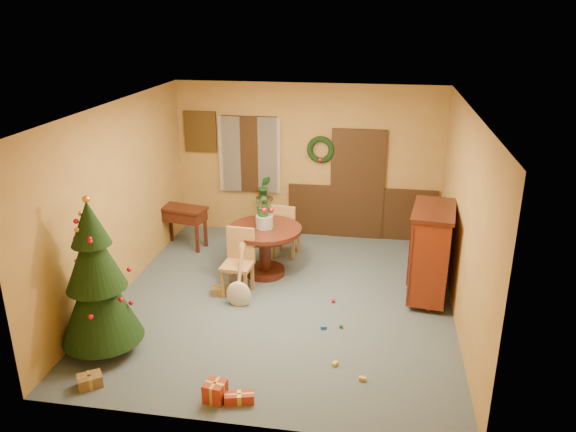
% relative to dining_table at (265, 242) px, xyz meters
% --- Properties ---
extents(room_envelope, '(5.50, 5.50, 5.50)m').
position_rel_dining_table_xyz_m(room_envelope, '(0.65, 1.88, 0.54)').
color(room_envelope, '#3B4D56').
rests_on(room_envelope, ground).
extents(dining_table, '(1.21, 1.21, 0.83)m').
position_rel_dining_table_xyz_m(dining_table, '(0.00, 0.00, 0.00)').
color(dining_table, black).
rests_on(dining_table, floor).
extents(urn, '(0.28, 0.28, 0.21)m').
position_rel_dining_table_xyz_m(urn, '(-0.00, 0.00, 0.35)').
color(urn, slate).
rests_on(urn, dining_table).
extents(centerpiece_plant, '(0.34, 0.29, 0.38)m').
position_rel_dining_table_xyz_m(centerpiece_plant, '(-0.00, 0.00, 0.64)').
color(centerpiece_plant, '#1E4C23').
rests_on(centerpiece_plant, urn).
extents(chair_near, '(0.47, 0.47, 1.03)m').
position_rel_dining_table_xyz_m(chair_near, '(-0.27, -0.66, -0.03)').
color(chair_near, olive).
rests_on(chair_near, floor).
extents(chair_far, '(0.49, 0.49, 1.00)m').
position_rel_dining_table_xyz_m(chair_far, '(0.21, 0.73, -0.05)').
color(chair_far, olive).
rests_on(chair_far, floor).
extents(guitar, '(0.47, 0.63, 0.86)m').
position_rel_dining_table_xyz_m(guitar, '(-0.18, -1.09, -0.14)').
color(guitar, beige).
rests_on(guitar, floor).
extents(plant_stand, '(0.33, 0.33, 0.84)m').
position_rel_dining_table_xyz_m(plant_stand, '(-0.30, 1.45, -0.05)').
color(plant_stand, black).
rests_on(plant_stand, floor).
extents(stand_plant, '(0.27, 0.23, 0.42)m').
position_rel_dining_table_xyz_m(stand_plant, '(-0.30, 1.45, 0.48)').
color(stand_plant, '#19471E').
rests_on(stand_plant, plant_stand).
extents(christmas_tree, '(1.02, 1.02, 2.10)m').
position_rel_dining_table_xyz_m(christmas_tree, '(-1.60, -2.50, 0.42)').
color(christmas_tree, '#382111').
rests_on(christmas_tree, floor).
extents(writing_desk, '(0.94, 0.59, 0.77)m').
position_rel_dining_table_xyz_m(writing_desk, '(-1.71, 0.89, -0.00)').
color(writing_desk, black).
rests_on(writing_desk, floor).
extents(sideboard, '(0.74, 1.19, 1.44)m').
position_rel_dining_table_xyz_m(sideboard, '(2.59, -0.38, 0.19)').
color(sideboard, '#531D09').
rests_on(sideboard, floor).
extents(gift_a, '(0.34, 0.32, 0.15)m').
position_rel_dining_table_xyz_m(gift_a, '(-1.43, -3.23, -0.51)').
color(gift_a, brown).
rests_on(gift_a, floor).
extents(gift_b, '(0.26, 0.26, 0.23)m').
position_rel_dining_table_xyz_m(gift_b, '(0.09, -3.23, -0.47)').
color(gift_b, maroon).
rests_on(gift_b, floor).
extents(gift_c, '(0.27, 0.22, 0.13)m').
position_rel_dining_table_xyz_m(gift_c, '(-0.55, -0.82, -0.52)').
color(gift_c, brown).
rests_on(gift_c, floor).
extents(gift_d, '(0.35, 0.21, 0.12)m').
position_rel_dining_table_xyz_m(gift_d, '(0.36, -3.23, -0.52)').
color(gift_d, maroon).
rests_on(gift_d, floor).
extents(toy_a, '(0.09, 0.07, 0.05)m').
position_rel_dining_table_xyz_m(toy_a, '(1.13, -1.55, -0.56)').
color(toy_a, '#2756AA').
rests_on(toy_a, floor).
extents(toy_b, '(0.06, 0.06, 0.06)m').
position_rel_dining_table_xyz_m(toy_b, '(1.37, -1.47, -0.55)').
color(toy_b, '#227F25').
rests_on(toy_b, floor).
extents(toy_c, '(0.08, 0.09, 0.05)m').
position_rel_dining_table_xyz_m(toy_c, '(1.36, -2.36, -0.56)').
color(toy_c, gold).
rests_on(toy_c, floor).
extents(toy_d, '(0.06, 0.06, 0.06)m').
position_rel_dining_table_xyz_m(toy_d, '(1.20, -0.79, -0.55)').
color(toy_d, red).
rests_on(toy_d, floor).
extents(toy_e, '(0.08, 0.06, 0.05)m').
position_rel_dining_table_xyz_m(toy_e, '(1.71, -2.61, -0.56)').
color(toy_e, gold).
rests_on(toy_e, floor).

